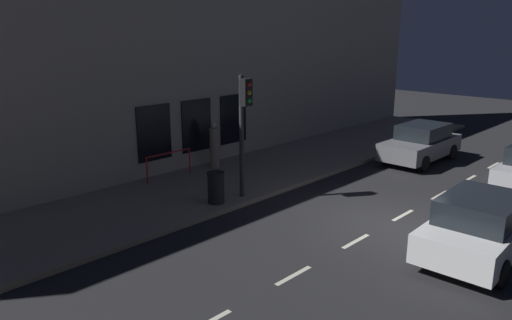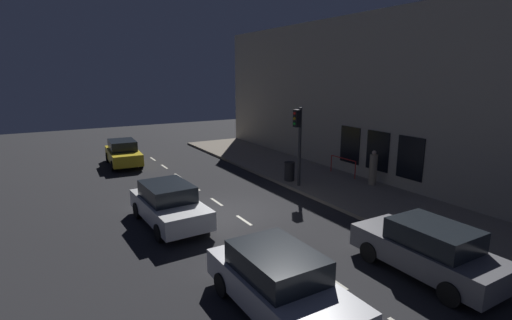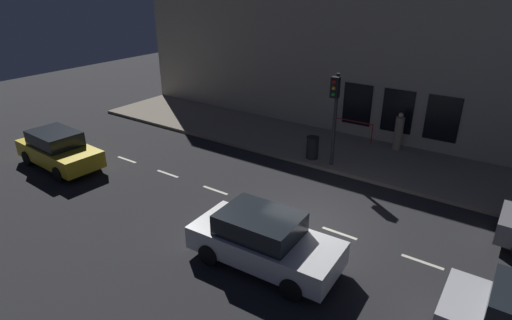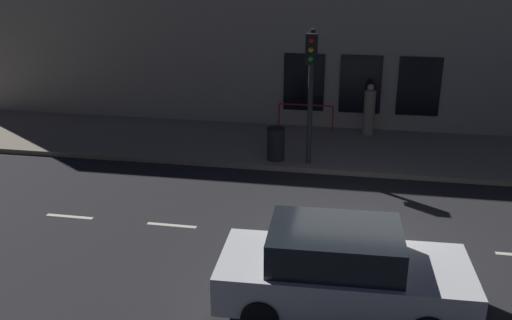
{
  "view_description": "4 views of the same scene",
  "coord_description": "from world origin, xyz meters",
  "px_view_note": "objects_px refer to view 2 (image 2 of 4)",
  "views": [
    {
      "loc": [
        -6.4,
        12.12,
        5.46
      ],
      "look_at": [
        2.7,
        2.62,
        1.94
      ],
      "focal_mm": 34.36,
      "sensor_mm": 36.0,
      "label": 1
    },
    {
      "loc": [
        -6.82,
        -13.53,
        5.7
      ],
      "look_at": [
        3.0,
        3.16,
        1.31
      ],
      "focal_mm": 26.78,
      "sensor_mm": 36.0,
      "label": 2
    },
    {
      "loc": [
        -10.85,
        -5.21,
        7.59
      ],
      "look_at": [
        0.76,
        2.8,
        1.36
      ],
      "focal_mm": 29.17,
      "sensor_mm": 36.0,
      "label": 3
    },
    {
      "loc": [
        -11.11,
        0.11,
        5.8
      ],
      "look_at": [
        1.12,
        2.39,
        1.36
      ],
      "focal_mm": 38.65,
      "sensor_mm": 36.0,
      "label": 4
    }
  ],
  "objects_px": {
    "parked_car_2": "(280,283)",
    "trash_bin": "(289,171)",
    "traffic_light": "(298,134)",
    "parked_car_3": "(123,153)",
    "parked_car_0": "(428,249)",
    "parked_car_1": "(169,204)",
    "pedestrian_0": "(373,169)"
  },
  "relations": [
    {
      "from": "traffic_light",
      "to": "parked_car_2",
      "type": "relative_size",
      "value": 0.88
    },
    {
      "from": "parked_car_3",
      "to": "parked_car_1",
      "type": "bearing_deg",
      "value": 90.43
    },
    {
      "from": "parked_car_0",
      "to": "trash_bin",
      "type": "height_order",
      "value": "parked_car_0"
    },
    {
      "from": "parked_car_0",
      "to": "trash_bin",
      "type": "bearing_deg",
      "value": 78.03
    },
    {
      "from": "parked_car_1",
      "to": "parked_car_2",
      "type": "height_order",
      "value": "same"
    },
    {
      "from": "parked_car_3",
      "to": "pedestrian_0",
      "type": "height_order",
      "value": "pedestrian_0"
    },
    {
      "from": "parked_car_1",
      "to": "pedestrian_0",
      "type": "distance_m",
      "value": 10.5
    },
    {
      "from": "traffic_light",
      "to": "pedestrian_0",
      "type": "xyz_separation_m",
      "value": [
        3.45,
        -1.77,
        -1.83
      ]
    },
    {
      "from": "trash_bin",
      "to": "parked_car_0",
      "type": "bearing_deg",
      "value": -102.03
    },
    {
      "from": "traffic_light",
      "to": "parked_car_3",
      "type": "height_order",
      "value": "traffic_light"
    },
    {
      "from": "parked_car_1",
      "to": "trash_bin",
      "type": "distance_m",
      "value": 7.61
    },
    {
      "from": "traffic_light",
      "to": "parked_car_1",
      "type": "bearing_deg",
      "value": -170.1
    },
    {
      "from": "pedestrian_0",
      "to": "parked_car_1",
      "type": "bearing_deg",
      "value": -115.91
    },
    {
      "from": "traffic_light",
      "to": "parked_car_0",
      "type": "relative_size",
      "value": 0.92
    },
    {
      "from": "traffic_light",
      "to": "parked_car_1",
      "type": "height_order",
      "value": "traffic_light"
    },
    {
      "from": "pedestrian_0",
      "to": "trash_bin",
      "type": "xyz_separation_m",
      "value": [
        -3.21,
        2.79,
        -0.32
      ]
    },
    {
      "from": "parked_car_3",
      "to": "pedestrian_0",
      "type": "bearing_deg",
      "value": 134.06
    },
    {
      "from": "trash_bin",
      "to": "parked_car_1",
      "type": "bearing_deg",
      "value": -162.89
    },
    {
      "from": "parked_car_2",
      "to": "trash_bin",
      "type": "distance_m",
      "value": 11.34
    },
    {
      "from": "parked_car_0",
      "to": "traffic_light",
      "type": "bearing_deg",
      "value": 78.2
    },
    {
      "from": "parked_car_2",
      "to": "trash_bin",
      "type": "relative_size",
      "value": 4.51
    },
    {
      "from": "parked_car_0",
      "to": "trash_bin",
      "type": "relative_size",
      "value": 4.29
    },
    {
      "from": "traffic_light",
      "to": "parked_car_1",
      "type": "distance_m",
      "value": 7.42
    },
    {
      "from": "parked_car_2",
      "to": "pedestrian_0",
      "type": "bearing_deg",
      "value": -148.05
    },
    {
      "from": "parked_car_2",
      "to": "parked_car_3",
      "type": "relative_size",
      "value": 1.04
    },
    {
      "from": "parked_car_3",
      "to": "parked_car_2",
      "type": "bearing_deg",
      "value": 93.21
    },
    {
      "from": "traffic_light",
      "to": "parked_car_0",
      "type": "height_order",
      "value": "traffic_light"
    },
    {
      "from": "traffic_light",
      "to": "trash_bin",
      "type": "distance_m",
      "value": 2.39
    },
    {
      "from": "parked_car_2",
      "to": "traffic_light",
      "type": "bearing_deg",
      "value": -129.28
    },
    {
      "from": "parked_car_0",
      "to": "pedestrian_0",
      "type": "relative_size",
      "value": 2.41
    },
    {
      "from": "parked_car_1",
      "to": "pedestrian_0",
      "type": "bearing_deg",
      "value": 174.86
    },
    {
      "from": "traffic_light",
      "to": "trash_bin",
      "type": "bearing_deg",
      "value": 76.56
    }
  ]
}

